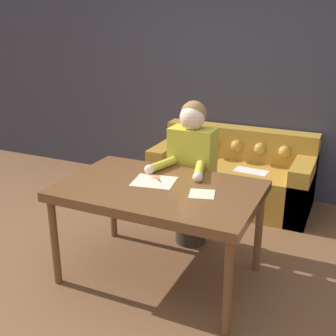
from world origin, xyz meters
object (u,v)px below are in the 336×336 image
Objects in this scene: person at (191,173)px; scissors at (158,180)px; couch at (232,176)px; dining_table at (159,195)px.

person is 6.41× the size of scissors.
person is 0.51m from scissors.
couch is at bearing 84.20° from scissors.
person is at bearing -94.31° from couch.
scissors is (-0.16, -1.53, 0.47)m from couch.
couch is (0.09, 1.64, -0.40)m from dining_table.
person is (-0.08, -1.03, 0.37)m from couch.
person reaches higher than dining_table.
couch is 1.61m from scissors.
scissors reaches higher than dining_table.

